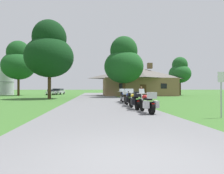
# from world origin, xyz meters

# --- Properties ---
(ground_plane) EXTENTS (500.00, 500.00, 0.00)m
(ground_plane) POSITION_xyz_m (0.00, 20.00, 0.00)
(ground_plane) COLOR #386628
(asphalt_driveway) EXTENTS (6.40, 80.00, 0.06)m
(asphalt_driveway) POSITION_xyz_m (0.00, 18.00, 0.03)
(asphalt_driveway) COLOR slate
(asphalt_driveway) RESTS_ON ground
(motorcycle_red_nearest_to_camera) EXTENTS (0.81, 2.08, 1.30)m
(motorcycle_red_nearest_to_camera) POSITION_xyz_m (2.22, 6.56, 0.61)
(motorcycle_red_nearest_to_camera) COLOR black
(motorcycle_red_nearest_to_camera) RESTS_ON asphalt_driveway
(motorcycle_yellow_second_in_row) EXTENTS (0.76, 2.08, 1.30)m
(motorcycle_yellow_second_in_row) POSITION_xyz_m (1.98, 8.66, 0.61)
(motorcycle_yellow_second_in_row) COLOR black
(motorcycle_yellow_second_in_row) RESTS_ON asphalt_driveway
(motorcycle_blue_third_in_row) EXTENTS (0.72, 2.08, 1.30)m
(motorcycle_blue_third_in_row) POSITION_xyz_m (2.05, 10.93, 0.61)
(motorcycle_blue_third_in_row) COLOR black
(motorcycle_blue_third_in_row) RESTS_ON asphalt_driveway
(motorcycle_blue_fourth_in_row) EXTENTS (0.66, 2.08, 1.30)m
(motorcycle_blue_fourth_in_row) POSITION_xyz_m (2.09, 13.51, 0.62)
(motorcycle_blue_fourth_in_row) COLOR black
(motorcycle_blue_fourth_in_row) RESTS_ON asphalt_driveway
(motorcycle_black_farthest_in_row) EXTENTS (0.66, 2.08, 1.30)m
(motorcycle_black_farthest_in_row) POSITION_xyz_m (2.17, 15.38, 0.62)
(motorcycle_black_farthest_in_row) COLOR black
(motorcycle_black_farthest_in_row) RESTS_ON asphalt_driveway
(stone_lodge) EXTENTS (14.23, 8.60, 6.48)m
(stone_lodge) POSITION_xyz_m (8.18, 34.16, 2.87)
(stone_lodge) COLOR brown
(stone_lodge) RESTS_ON ground
(bystander_red_shirt_near_lodge) EXTENTS (0.55, 0.24, 1.67)m
(bystander_red_shirt_near_lodge) POSITION_xyz_m (6.49, 24.84, 0.93)
(bystander_red_shirt_near_lodge) COLOR black
(bystander_red_shirt_near_lodge) RESTS_ON ground
(metal_signpost_roadside) EXTENTS (0.36, 0.06, 2.14)m
(metal_signpost_roadside) POSITION_xyz_m (5.22, 4.97, 1.35)
(metal_signpost_roadside) COLOR #9EA0A5
(metal_signpost_roadside) RESTS_ON ground
(tree_left_far) EXTENTS (6.39, 6.39, 10.84)m
(tree_left_far) POSITION_xyz_m (-15.33, 36.44, 6.65)
(tree_left_far) COLOR #422D19
(tree_left_far) RESTS_ON ground
(tree_left_near) EXTENTS (6.44, 6.44, 10.62)m
(tree_left_near) POSITION_xyz_m (-6.52, 23.32, 6.40)
(tree_left_near) COLOR #422D19
(tree_left_near) RESTS_ON ground
(tree_right_of_lodge) EXTENTS (4.56, 4.56, 8.05)m
(tree_right_of_lodge) POSITION_xyz_m (17.55, 35.71, 5.05)
(tree_right_of_lodge) COLOR #422D19
(tree_right_of_lodge) RESTS_ON ground
(tree_by_lodge_front) EXTENTS (6.15, 6.15, 9.60)m
(tree_by_lodge_front) POSITION_xyz_m (4.15, 26.65, 5.56)
(tree_by_lodge_front) COLOR #422D19
(tree_by_lodge_front) RESTS_ON ground
(metal_silo_distant) EXTENTS (3.23, 3.23, 6.46)m
(metal_silo_distant) POSITION_xyz_m (-19.52, 40.77, 3.23)
(metal_silo_distant) COLOR #B2B7BC
(metal_silo_distant) RESTS_ON ground
(parked_silver_suv_far_left) EXTENTS (2.42, 4.80, 1.40)m
(parked_silver_suv_far_left) POSITION_xyz_m (-8.70, 42.84, 0.78)
(parked_silver_suv_far_left) COLOR #ADAFB7
(parked_silver_suv_far_left) RESTS_ON ground
(parked_white_sedan_far_left) EXTENTS (2.07, 4.29, 1.20)m
(parked_white_sedan_far_left) POSITION_xyz_m (-9.79, 40.65, 0.64)
(parked_white_sedan_far_left) COLOR silver
(parked_white_sedan_far_left) RESTS_ON ground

